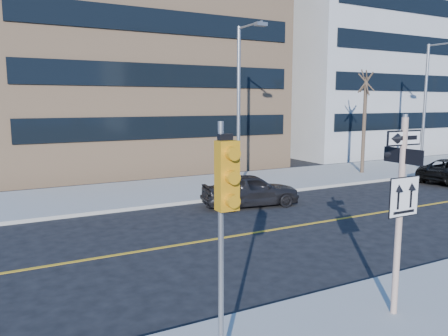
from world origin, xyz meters
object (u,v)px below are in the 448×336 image
parked_car_a (250,190)px  streetlight_b (428,98)px  street_tree_west (366,84)px  traffic_signal (226,196)px  sign_pole (401,204)px  streetlight_a (241,96)px

parked_car_a → streetlight_b: size_ratio=0.52×
streetlight_b → street_tree_west: bearing=173.8°
traffic_signal → parked_car_a: bearing=57.0°
sign_pole → traffic_signal: 4.05m
streetlight_a → street_tree_west: 9.05m
parked_car_a → streetlight_b: (15.42, 3.31, 4.04)m
sign_pole → street_tree_west: (13.00, 13.81, 3.09)m
street_tree_west → parked_car_a: bearing=-159.7°
traffic_signal → parked_car_a: size_ratio=0.95×
traffic_signal → street_tree_west: (17.00, 13.96, 2.50)m
traffic_signal → streetlight_a: (8.00, 13.42, 1.73)m
sign_pole → streetlight_a: size_ratio=0.51×
sign_pole → streetlight_b: (18.00, 13.27, 2.32)m
sign_pole → traffic_signal: bearing=-177.9°
streetlight_a → streetlight_b: 14.00m
parked_car_a → streetlight_a: streetlight_a is taller
streetlight_a → streetlight_b: size_ratio=1.00×
sign_pole → streetlight_a: (4.00, 13.27, 2.32)m
streetlight_a → street_tree_west: streetlight_a is taller
sign_pole → parked_car_a: 10.44m
traffic_signal → streetlight_a: 15.72m
sign_pole → traffic_signal: sign_pole is taller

